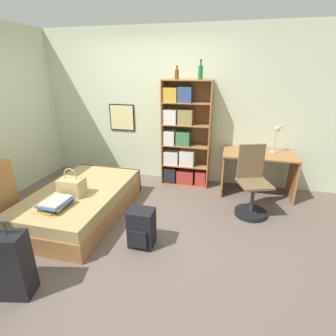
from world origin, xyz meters
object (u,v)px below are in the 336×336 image
object	(u,v)px
bookcase	(182,140)
bottle_brown	(201,72)
bottle_green	(177,74)
desk	(258,166)
handbag	(72,187)
book_stack_on_bed	(56,204)
desk_lamp	(278,132)
bed	(82,202)
desk_chair	(251,192)
backpack	(142,228)

from	to	relation	value
bookcase	bottle_brown	world-z (taller)	bottle_brown
bottle_green	desk	bearing A→B (deg)	-5.25
handbag	book_stack_on_bed	size ratio (longest dim) A/B	0.96
book_stack_on_bed	desk_lamp	size ratio (longest dim) A/B	0.82
book_stack_on_bed	desk	distance (m)	3.00
bed	desk_chair	size ratio (longest dim) A/B	1.87
bookcase	desk_lamp	size ratio (longest dim) A/B	3.77
bed	desk_lamp	size ratio (longest dim) A/B	3.90
desk_chair	backpack	world-z (taller)	desk_chair
handbag	desk_lamp	bearing A→B (deg)	30.14
bed	desk	size ratio (longest dim) A/B	1.66
bottle_brown	desk_chair	xyz separation A→B (m)	(0.89, -0.83, -1.56)
bed	book_stack_on_bed	bearing A→B (deg)	-89.45
desk_lamp	bottle_green	bearing A→B (deg)	178.72
bed	desk_chair	bearing A→B (deg)	14.61
handbag	bottle_green	xyz separation A→B (m)	(1.04, 1.57, 1.35)
book_stack_on_bed	bookcase	distance (m)	2.27
bottle_brown	desk	xyz separation A→B (m)	(1.00, -0.16, -1.40)
bed	desk	world-z (taller)	desk
bottle_brown	desk_chair	distance (m)	1.98
book_stack_on_bed	desk_lamp	world-z (taller)	desk_lamp
bed	handbag	world-z (taller)	handbag
handbag	bookcase	xyz separation A→B (m)	(1.14, 1.59, 0.28)
bottle_green	bottle_brown	world-z (taller)	bottle_brown
desk_lamp	handbag	bearing A→B (deg)	-149.86
desk_chair	backpack	size ratio (longest dim) A/B	2.16
book_stack_on_bed	backpack	xyz separation A→B (m)	(1.04, 0.07, -0.22)
handbag	backpack	world-z (taller)	handbag
desk_chair	bottle_green	bearing A→B (deg)	147.71
desk_chair	handbag	bearing A→B (deg)	-161.23
bed	handbag	bearing A→B (deg)	-88.65
desk_chair	book_stack_on_bed	bearing A→B (deg)	-153.79
bottle_green	desk_lamp	size ratio (longest dim) A/B	0.43
desk	desk_lamp	size ratio (longest dim) A/B	2.35
bottle_brown	backpack	world-z (taller)	bottle_brown
bottle_brown	desk_chair	size ratio (longest dim) A/B	0.29
handbag	book_stack_on_bed	distance (m)	0.36
handbag	desk_lamp	distance (m)	3.10
bed	desk_lamp	bearing A→B (deg)	27.10
bed	desk_chair	xyz separation A→B (m)	(2.30, 0.60, 0.13)
bed	desk	distance (m)	2.74
desk_chair	bed	bearing A→B (deg)	-165.39
desk_chair	backpack	xyz separation A→B (m)	(-1.25, -1.06, -0.10)
handbag	bottle_brown	size ratio (longest dim) A/B	1.28
bed	bottle_brown	bearing A→B (deg)	45.37
handbag	bottle_green	size ratio (longest dim) A/B	1.85
bed	bottle_green	size ratio (longest dim) A/B	9.17
handbag	backpack	bearing A→B (deg)	-14.97
book_stack_on_bed	bookcase	bearing A→B (deg)	59.53
bottle_green	desk_chair	world-z (taller)	bottle_green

